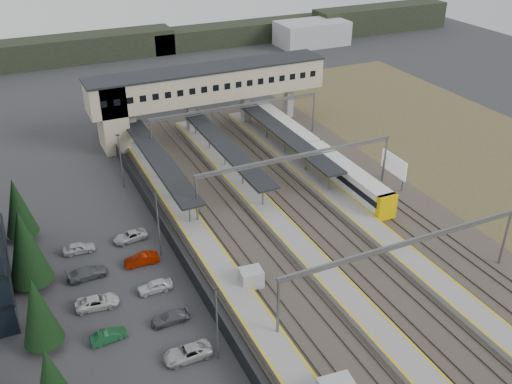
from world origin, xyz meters
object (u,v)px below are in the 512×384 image
footbridge (193,89)px  train (314,152)px  relay_cabin_far (251,278)px  billboard (394,166)px

footbridge → train: (12.30, -18.74, -6.01)m
relay_cabin_far → billboard: bearing=24.3°
footbridge → billboard: size_ratio=7.29×
footbridge → billboard: footbridge is taller
relay_cabin_far → train: train is taller
relay_cabin_far → footbridge: 43.25m
footbridge → train: 23.20m
train → relay_cabin_far: bearing=-132.3°
train → billboard: bearing=-58.2°
relay_cabin_far → footbridge: bearing=78.3°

